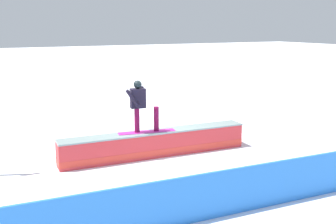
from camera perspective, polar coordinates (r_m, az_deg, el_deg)
ground_plane at (r=11.47m, az=-1.75°, el=-6.15°), size 120.00×120.00×0.00m
grind_box at (r=11.37m, az=-1.76°, el=-4.60°), size 5.41×0.92×0.72m
snowboarder at (r=10.96m, az=-3.87°, el=1.06°), size 1.61×0.57×1.44m
safety_fence at (r=8.17m, az=10.66°, el=-10.63°), size 10.44×0.72×0.93m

